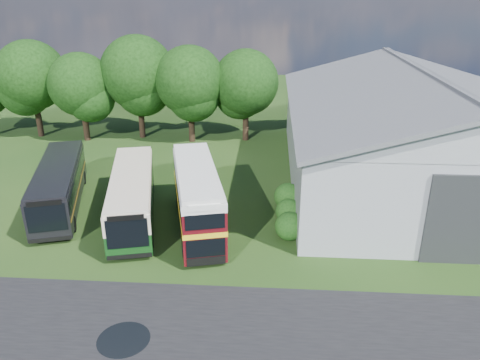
# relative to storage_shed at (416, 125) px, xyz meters

# --- Properties ---
(ground) EXTENTS (120.00, 120.00, 0.00)m
(ground) POSITION_rel_storage_shed_xyz_m (-15.00, -15.98, -4.17)
(ground) COLOR #193611
(ground) RESTS_ON ground
(asphalt_road) EXTENTS (60.00, 8.00, 0.02)m
(asphalt_road) POSITION_rel_storage_shed_xyz_m (-12.00, -18.98, -4.17)
(asphalt_road) COLOR black
(asphalt_road) RESTS_ON ground
(puddle) EXTENTS (2.20, 2.20, 0.01)m
(puddle) POSITION_rel_storage_shed_xyz_m (-16.50, -18.98, -4.17)
(puddle) COLOR black
(puddle) RESTS_ON ground
(storage_shed) EXTENTS (18.80, 24.80, 8.15)m
(storage_shed) POSITION_rel_storage_shed_xyz_m (0.00, 0.00, 0.00)
(storage_shed) COLOR gray
(storage_shed) RESTS_ON ground
(tree_left_a) EXTENTS (6.46, 6.46, 9.12)m
(tree_left_a) POSITION_rel_storage_shed_xyz_m (-33.00, 8.52, 1.71)
(tree_left_a) COLOR black
(tree_left_a) RESTS_ON ground
(tree_left_b) EXTENTS (5.78, 5.78, 8.16)m
(tree_left_b) POSITION_rel_storage_shed_xyz_m (-28.00, 7.52, 1.09)
(tree_left_b) COLOR black
(tree_left_b) RESTS_ON ground
(tree_mid) EXTENTS (6.80, 6.80, 9.60)m
(tree_mid) POSITION_rel_storage_shed_xyz_m (-23.00, 8.82, 2.02)
(tree_mid) COLOR black
(tree_mid) RESTS_ON ground
(tree_right_a) EXTENTS (6.26, 6.26, 8.83)m
(tree_right_a) POSITION_rel_storage_shed_xyz_m (-18.00, 7.82, 1.52)
(tree_right_a) COLOR black
(tree_right_a) RESTS_ON ground
(tree_right_b) EXTENTS (5.98, 5.98, 8.45)m
(tree_right_b) POSITION_rel_storage_shed_xyz_m (-13.00, 8.62, 1.27)
(tree_right_b) COLOR black
(tree_right_b) RESTS_ON ground
(shrub_front) EXTENTS (1.70, 1.70, 1.70)m
(shrub_front) POSITION_rel_storage_shed_xyz_m (-9.40, -9.98, -4.17)
(shrub_front) COLOR #194714
(shrub_front) RESTS_ON ground
(shrub_mid) EXTENTS (1.60, 1.60, 1.60)m
(shrub_mid) POSITION_rel_storage_shed_xyz_m (-9.40, -7.98, -4.17)
(shrub_mid) COLOR #194714
(shrub_mid) RESTS_ON ground
(shrub_back) EXTENTS (1.80, 1.80, 1.80)m
(shrub_back) POSITION_rel_storage_shed_xyz_m (-9.40, -5.98, -4.17)
(shrub_back) COLOR #194714
(shrub_back) RESTS_ON ground
(bus_green_single) EXTENTS (4.88, 10.99, 2.95)m
(bus_green_single) POSITION_rel_storage_shed_xyz_m (-19.09, -8.10, -2.59)
(bus_green_single) COLOR black
(bus_green_single) RESTS_ON ground
(bus_maroon_double) EXTENTS (4.44, 9.43, 3.93)m
(bus_maroon_double) POSITION_rel_storage_shed_xyz_m (-14.86, -9.16, -2.21)
(bus_maroon_double) COLOR black
(bus_maroon_double) RESTS_ON ground
(bus_dark_single) EXTENTS (5.36, 10.82, 2.91)m
(bus_dark_single) POSITION_rel_storage_shed_xyz_m (-24.31, -6.80, -2.62)
(bus_dark_single) COLOR black
(bus_dark_single) RESTS_ON ground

